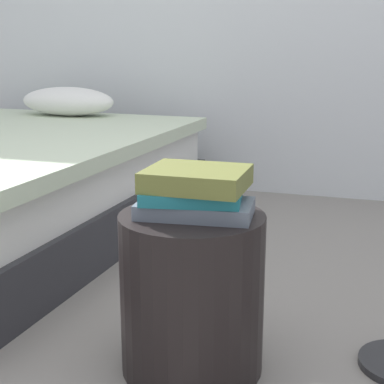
# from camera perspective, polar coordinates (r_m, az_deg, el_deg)

# --- Properties ---
(ground_plane) EXTENTS (8.00, 8.00, 0.00)m
(ground_plane) POSITION_cam_1_polar(r_m,az_deg,el_deg) (1.64, -0.00, -16.72)
(ground_plane) COLOR gray
(side_table) EXTENTS (0.38, 0.38, 0.43)m
(side_table) POSITION_cam_1_polar(r_m,az_deg,el_deg) (1.55, -0.00, -9.89)
(side_table) COLOR black
(side_table) RESTS_ON ground_plane
(book_slate) EXTENTS (0.30, 0.19, 0.04)m
(book_slate) POSITION_cam_1_polar(r_m,az_deg,el_deg) (1.46, 0.33, -1.64)
(book_slate) COLOR slate
(book_slate) RESTS_ON side_table
(book_teal) EXTENTS (0.27, 0.23, 0.03)m
(book_teal) POSITION_cam_1_polar(r_m,az_deg,el_deg) (1.46, -0.06, -0.18)
(book_teal) COLOR #1E727F
(book_teal) RESTS_ON book_slate
(book_olive) EXTENTS (0.25, 0.21, 0.05)m
(book_olive) POSITION_cam_1_polar(r_m,az_deg,el_deg) (1.45, 0.46, 1.35)
(book_olive) COLOR olive
(book_olive) RESTS_ON book_teal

